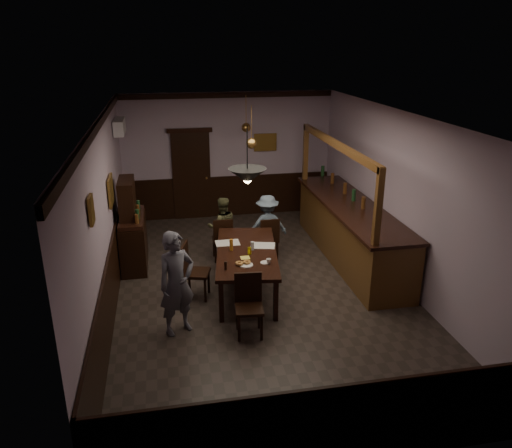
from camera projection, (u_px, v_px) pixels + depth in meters
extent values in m
cube|color=#2D2621|center=(260.00, 288.00, 8.81)|extent=(5.00, 8.00, 0.01)
cube|color=white|center=(261.00, 116.00, 7.76)|extent=(5.00, 8.00, 0.01)
cube|color=#BCA1B9|center=(228.00, 156.00, 11.97)|extent=(5.00, 0.01, 3.00)
cube|color=#BCA1B9|center=(345.00, 343.00, 4.60)|extent=(5.00, 0.01, 3.00)
cube|color=#BCA1B9|center=(105.00, 217.00, 7.85)|extent=(0.01, 8.00, 3.00)
cube|color=#BCA1B9|center=(401.00, 199.00, 8.73)|extent=(0.01, 8.00, 3.00)
cube|color=black|center=(247.00, 252.00, 8.49)|extent=(1.31, 2.32, 0.06)
cube|color=black|center=(221.00, 302.00, 7.65)|extent=(0.07, 0.07, 0.69)
cube|color=black|center=(276.00, 301.00, 7.68)|extent=(0.07, 0.07, 0.69)
cube|color=black|center=(224.00, 249.00, 9.56)|extent=(0.07, 0.07, 0.69)
cube|color=black|center=(267.00, 249.00, 9.59)|extent=(0.07, 0.07, 0.69)
cube|color=black|center=(222.00, 240.00, 9.84)|extent=(0.39, 0.39, 0.05)
cube|color=black|center=(223.00, 231.00, 9.60)|extent=(0.38, 0.04, 0.46)
cube|color=black|center=(229.00, 246.00, 10.09)|extent=(0.04, 0.04, 0.39)
cube|color=black|center=(214.00, 247.00, 10.03)|extent=(0.04, 0.04, 0.39)
cube|color=black|center=(231.00, 252.00, 9.80)|extent=(0.04, 0.04, 0.39)
cube|color=black|center=(216.00, 253.00, 9.75)|extent=(0.04, 0.04, 0.39)
cube|color=black|center=(268.00, 239.00, 9.88)|extent=(0.40, 0.40, 0.05)
cube|color=black|center=(270.00, 231.00, 9.64)|extent=(0.38, 0.05, 0.45)
cube|color=black|center=(273.00, 245.00, 10.13)|extent=(0.04, 0.04, 0.39)
cube|color=black|center=(258.00, 247.00, 10.06)|extent=(0.04, 0.04, 0.39)
cube|color=black|center=(277.00, 251.00, 9.85)|extent=(0.04, 0.04, 0.39)
cube|color=black|center=(262.00, 253.00, 9.78)|extent=(0.04, 0.04, 0.39)
cube|color=black|center=(249.00, 309.00, 7.28)|extent=(0.44, 0.44, 0.05)
cube|color=black|center=(248.00, 287.00, 7.36)|extent=(0.41, 0.07, 0.48)
cube|color=black|center=(239.00, 329.00, 7.19)|extent=(0.04, 0.04, 0.41)
cube|color=black|center=(261.00, 328.00, 7.22)|extent=(0.04, 0.04, 0.41)
cube|color=black|center=(238.00, 317.00, 7.50)|extent=(0.04, 0.04, 0.41)
cube|color=black|center=(259.00, 316.00, 7.53)|extent=(0.04, 0.04, 0.41)
cube|color=black|center=(196.00, 273.00, 8.36)|extent=(0.51, 0.51, 0.05)
cube|color=black|center=(185.00, 258.00, 8.29)|extent=(0.15, 0.41, 0.50)
cube|color=black|center=(205.00, 290.00, 8.27)|extent=(0.04, 0.04, 0.43)
cube|color=black|center=(209.00, 281.00, 8.59)|extent=(0.04, 0.04, 0.43)
cube|color=black|center=(185.00, 290.00, 8.30)|extent=(0.04, 0.04, 0.43)
cube|color=black|center=(189.00, 280.00, 8.62)|extent=(0.04, 0.04, 0.43)
imported|color=#575763|center=(177.00, 283.00, 7.25)|extent=(0.69, 0.61, 1.59)
imported|color=#4C4C2E|center=(222.00, 227.00, 9.96)|extent=(0.63, 0.50, 1.22)
imported|color=slate|center=(267.00, 225.00, 9.99)|extent=(0.82, 0.48, 1.25)
cube|color=silver|center=(227.00, 243.00, 8.80)|extent=(0.42, 0.30, 0.01)
cube|color=silver|center=(263.00, 246.00, 8.68)|extent=(0.48, 0.39, 0.01)
cube|color=#E1D453|center=(245.00, 258.00, 8.21)|extent=(0.17, 0.17, 0.00)
cylinder|color=white|center=(265.00, 263.00, 8.02)|extent=(0.15, 0.15, 0.01)
imported|color=white|center=(269.00, 261.00, 7.97)|extent=(0.09, 0.09, 0.07)
cylinder|color=white|center=(246.00, 265.00, 7.93)|extent=(0.22, 0.22, 0.01)
torus|color=#C68C47|center=(239.00, 263.00, 7.93)|extent=(0.13, 0.13, 0.04)
torus|color=#C68C47|center=(247.00, 262.00, 7.97)|extent=(0.13, 0.13, 0.04)
cylinder|color=yellow|center=(249.00, 251.00, 8.33)|extent=(0.07, 0.07, 0.12)
cylinder|color=#BF721E|center=(231.00, 245.00, 8.47)|extent=(0.06, 0.06, 0.20)
cylinder|color=silver|center=(252.00, 246.00, 8.49)|extent=(0.06, 0.06, 0.15)
cylinder|color=black|center=(226.00, 266.00, 7.76)|extent=(0.04, 0.04, 0.14)
cube|color=black|center=(134.00, 243.00, 9.57)|extent=(0.46, 1.30, 0.93)
cube|color=black|center=(132.00, 218.00, 9.39)|extent=(0.44, 1.25, 0.07)
cube|color=black|center=(127.00, 199.00, 9.26)|extent=(0.28, 0.83, 0.74)
cube|color=#503015|center=(350.00, 232.00, 9.85)|extent=(0.89, 4.14, 1.08)
cube|color=black|center=(351.00, 206.00, 9.65)|extent=(0.99, 4.24, 0.06)
cube|color=#503015|center=(336.00, 144.00, 9.17)|extent=(0.10, 4.04, 0.12)
cube|color=#503015|center=(378.00, 208.00, 7.56)|extent=(0.10, 0.10, 1.28)
cube|color=#503015|center=(305.00, 153.00, 11.19)|extent=(0.10, 0.10, 1.28)
cube|color=black|center=(192.00, 176.00, 11.92)|extent=(0.90, 0.06, 2.10)
cube|color=white|center=(119.00, 126.00, 10.21)|extent=(0.20, 0.85, 0.30)
cube|color=olive|center=(91.00, 210.00, 6.16)|extent=(0.04, 0.28, 0.36)
cube|color=olive|center=(111.00, 191.00, 8.52)|extent=(0.04, 0.62, 0.48)
cube|color=olive|center=(265.00, 142.00, 11.99)|extent=(0.55, 0.04, 0.42)
cylinder|color=black|center=(247.00, 151.00, 7.07)|extent=(0.02, 0.02, 0.72)
cone|color=black|center=(247.00, 176.00, 7.20)|extent=(0.56, 0.56, 0.22)
sphere|color=#FFD88C|center=(247.00, 179.00, 7.22)|extent=(0.12, 0.12, 0.12)
cylinder|color=#BF8C3F|center=(251.00, 125.00, 9.20)|extent=(0.02, 0.02, 0.70)
cone|color=#BF8C3F|center=(251.00, 143.00, 9.32)|extent=(0.20, 0.20, 0.22)
sphere|color=#FFD88C|center=(251.00, 146.00, 9.34)|extent=(0.12, 0.12, 0.12)
cylinder|color=#BF8C3F|center=(246.00, 111.00, 10.86)|extent=(0.02, 0.02, 0.70)
cone|color=#BF8C3F|center=(246.00, 128.00, 10.98)|extent=(0.20, 0.20, 0.22)
sphere|color=#FFD88C|center=(246.00, 130.00, 11.00)|extent=(0.12, 0.12, 0.12)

